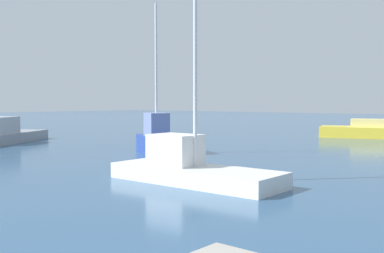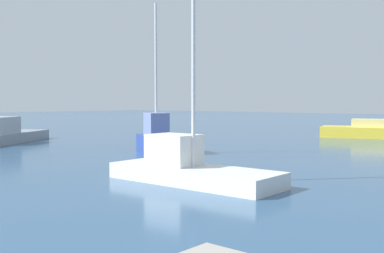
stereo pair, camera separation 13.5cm
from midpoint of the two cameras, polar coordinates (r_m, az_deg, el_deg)
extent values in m
plane|color=#2D5175|center=(28.86, -16.37, -2.17)|extent=(160.00, 160.00, 0.00)
cube|color=white|center=(14.74, 0.12, -6.01)|extent=(2.08, 5.87, 0.51)
cube|color=silver|center=(15.17, -2.29, -2.87)|extent=(1.24, 1.61, 1.01)
cylinder|color=silver|center=(14.65, 0.13, 9.71)|extent=(0.12, 0.12, 7.53)
cylinder|color=silver|center=(15.29, -2.93, -1.33)|extent=(0.13, 2.04, 0.08)
cube|color=#233D93|center=(22.95, -4.59, -2.31)|extent=(3.27, 4.36, 0.85)
cube|color=#6E7DB1|center=(22.86, -4.59, 0.22)|extent=(1.69, 1.96, 1.18)
cylinder|color=silver|center=(22.90, -4.63, 6.92)|extent=(0.12, 0.12, 6.52)
cube|color=gold|center=(35.30, 22.14, -0.70)|extent=(4.98, 8.56, 0.78)
cube|color=#DFCD77|center=(35.28, 20.80, 0.41)|extent=(2.32, 2.71, 0.56)
cube|color=gray|center=(31.23, -22.15, -1.31)|extent=(7.50, 5.71, 0.62)
camera|label=1|loc=(0.07, -90.16, -0.01)|focal=43.21mm
camera|label=2|loc=(0.07, 89.84, 0.01)|focal=43.21mm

